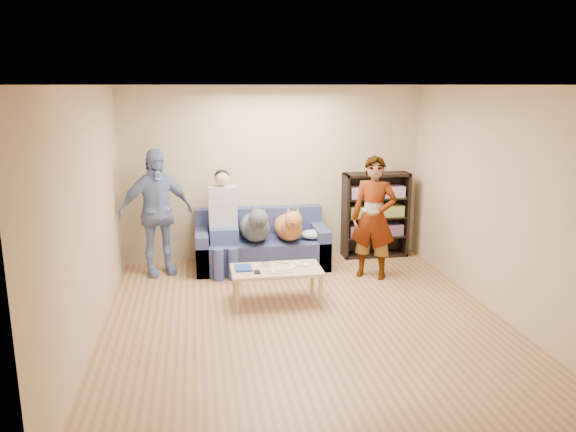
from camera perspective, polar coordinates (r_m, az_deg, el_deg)
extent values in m
plane|color=olive|center=(6.43, 1.77, -10.71)|extent=(5.00, 5.00, 0.00)
plane|color=white|center=(5.88, 1.96, 13.15)|extent=(5.00, 5.00, 0.00)
plane|color=tan|center=(8.45, -1.44, 4.29)|extent=(4.50, 0.00, 4.50)
plane|color=tan|center=(3.70, 9.47, -7.60)|extent=(4.50, 0.00, 4.50)
plane|color=tan|center=(6.01, -19.68, -0.11)|extent=(0.00, 5.00, 5.00)
plane|color=tan|center=(6.82, 20.75, 1.30)|extent=(0.00, 5.00, 5.00)
ellipsoid|color=#BCBCC2|center=(8.15, 2.56, -1.88)|extent=(0.36, 0.30, 0.12)
imported|color=gray|center=(7.72, 8.71, -0.18)|extent=(0.73, 0.65, 1.68)
imported|color=#7A91C4|center=(7.97, -13.26, 0.38)|extent=(1.12, 0.77, 1.77)
cube|color=silver|center=(7.44, 7.75, 0.58)|extent=(0.06, 0.12, 0.03)
cube|color=#1B3E95|center=(6.87, -4.57, -5.28)|extent=(0.20, 0.26, 0.03)
cube|color=silver|center=(6.78, -0.65, -5.53)|extent=(0.26, 0.20, 0.02)
cube|color=#B4AB90|center=(6.80, -0.42, -5.36)|extent=(0.22, 0.17, 0.01)
cube|color=silver|center=(6.96, -2.31, -4.89)|extent=(0.11, 0.06, 0.05)
cube|color=white|center=(7.00, 0.97, -4.86)|extent=(0.04, 0.13, 0.03)
cube|color=white|center=(6.94, 1.74, -5.03)|extent=(0.09, 0.06, 0.03)
cylinder|color=white|center=(6.88, 0.49, -5.24)|extent=(0.07, 0.07, 0.02)
cylinder|color=white|center=(6.95, 0.38, -5.03)|extent=(0.07, 0.07, 0.02)
cylinder|color=#C24F1B|center=(6.71, -1.16, -5.75)|extent=(0.13, 0.06, 0.01)
cylinder|color=black|center=(7.05, -0.43, -4.81)|extent=(0.13, 0.08, 0.01)
cube|color=black|center=(6.72, -3.16, -5.71)|extent=(0.07, 0.12, 0.02)
cube|color=#515B93|center=(8.22, -2.69, -3.76)|extent=(1.90, 0.85, 0.42)
cube|color=#515B93|center=(8.44, -2.99, -0.44)|extent=(1.90, 0.18, 0.40)
cube|color=#515B93|center=(8.15, -8.72, -3.47)|extent=(0.18, 0.85, 0.58)
cube|color=#515B93|center=(8.34, 3.19, -2.95)|extent=(0.18, 0.85, 0.58)
cube|color=#3D5987|center=(8.02, -6.53, -1.90)|extent=(0.40, 0.38, 0.22)
cylinder|color=#444F96|center=(7.70, -7.05, -5.03)|extent=(0.14, 0.14, 0.47)
cylinder|color=#435493|center=(7.71, -5.56, -4.97)|extent=(0.14, 0.14, 0.47)
cube|color=silver|center=(8.02, -6.64, 0.97)|extent=(0.40, 0.24, 0.58)
sphere|color=tan|center=(7.95, -6.72, 3.79)|extent=(0.21, 0.21, 0.21)
ellipsoid|color=black|center=(7.97, -6.74, 4.04)|extent=(0.22, 0.22, 0.19)
ellipsoid|color=#494C53|center=(8.09, -3.42, -1.12)|extent=(0.43, 0.90, 0.38)
sphere|color=#4B4E55|center=(7.76, -3.18, -1.08)|extent=(0.33, 0.33, 0.33)
sphere|color=#53545E|center=(7.55, -3.05, -0.29)|extent=(0.26, 0.26, 0.26)
cube|color=black|center=(7.44, -2.94, -0.80)|extent=(0.08, 0.13, 0.08)
cone|color=#45484E|center=(7.54, -3.60, 0.75)|extent=(0.08, 0.08, 0.13)
cone|color=#4B4C55|center=(7.55, -2.56, 0.79)|extent=(0.08, 0.08, 0.13)
cylinder|color=#494A53|center=(8.51, -3.72, -0.67)|extent=(0.05, 0.29, 0.17)
ellipsoid|color=#AE7A35|center=(8.13, -0.01, -1.16)|extent=(0.39, 0.82, 0.34)
sphere|color=#BE693A|center=(7.82, 0.34, -1.12)|extent=(0.30, 0.30, 0.30)
sphere|color=#C1813B|center=(7.63, 0.55, -0.42)|extent=(0.24, 0.24, 0.24)
cube|color=brown|center=(7.53, 0.70, -0.87)|extent=(0.08, 0.11, 0.07)
cone|color=#BC7639|center=(7.62, 0.05, 0.52)|extent=(0.08, 0.08, 0.11)
cone|color=#AE6C35|center=(7.64, 0.99, 0.56)|extent=(0.08, 0.08, 0.11)
cylinder|color=#B06235|center=(8.51, -0.44, -0.74)|extent=(0.05, 0.27, 0.16)
cube|color=tan|center=(6.88, -1.19, -5.51)|extent=(1.10, 0.60, 0.04)
cylinder|color=tan|center=(6.66, -5.17, -8.10)|extent=(0.05, 0.05, 0.38)
cylinder|color=tan|center=(6.80, 3.34, -7.62)|extent=(0.05, 0.05, 0.38)
cylinder|color=#D5BF83|center=(7.13, -5.48, -6.66)|extent=(0.05, 0.05, 0.38)
cylinder|color=tan|center=(7.26, 2.47, -6.25)|extent=(0.05, 0.05, 0.38)
cube|color=black|center=(8.61, 5.82, -0.01)|extent=(0.04, 0.34, 1.30)
cube|color=black|center=(8.90, 11.80, 0.22)|extent=(0.04, 0.34, 1.30)
cube|color=black|center=(8.63, 9.01, 4.19)|extent=(1.00, 0.34, 0.04)
cube|color=black|center=(8.91, 8.72, -3.84)|extent=(1.00, 0.34, 0.04)
cube|color=black|center=(8.89, 8.54, 0.34)|extent=(1.00, 0.02, 1.30)
cube|color=black|center=(8.82, 8.78, -1.98)|extent=(0.94, 0.32, 0.03)
cube|color=black|center=(8.75, 8.85, -0.08)|extent=(0.94, 0.32, 0.02)
cube|color=black|center=(8.69, 8.92, 1.84)|extent=(0.94, 0.32, 0.02)
cube|color=#B23333|center=(8.78, 8.85, -1.40)|extent=(0.84, 0.24, 0.17)
cube|color=gold|center=(8.71, 8.92, 0.51)|extent=(0.84, 0.24, 0.17)
cube|color=#994C99|center=(8.65, 8.99, 2.45)|extent=(0.84, 0.24, 0.17)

